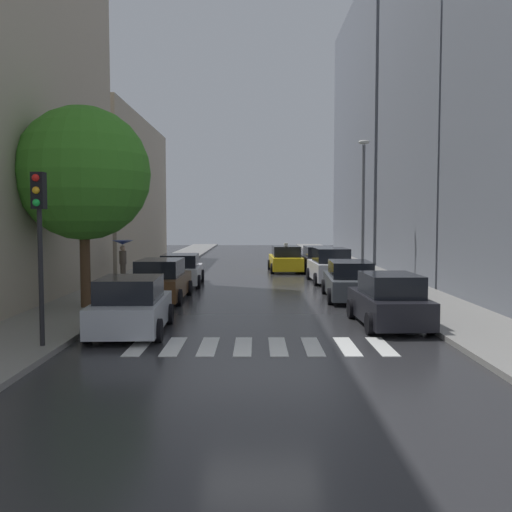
{
  "coord_description": "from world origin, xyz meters",
  "views": [
    {
      "loc": [
        -0.11,
        -11.73,
        3.3
      ],
      "look_at": [
        -0.21,
        18.46,
        1.33
      ],
      "focal_mm": 39.68,
      "sensor_mm": 36.0,
      "label": 1
    }
  ],
  "objects_px": {
    "parked_car_left_third": "(182,270)",
    "parked_car_right_nearest": "(391,302)",
    "traffic_light_left_corner": "(41,220)",
    "lamp_post_right": "(365,200)",
    "street_tree_left": "(85,174)",
    "parked_car_left_second": "(163,281)",
    "parked_car_right_second": "(351,281)",
    "pedestrian_foreground": "(125,251)",
    "parked_car_right_third": "(332,267)",
    "taxi_midroad": "(287,259)",
    "parked_car_right_fourth": "(320,259)",
    "parked_car_left_nearest": "(133,307)"
  },
  "relations": [
    {
      "from": "taxi_midroad",
      "to": "traffic_light_left_corner",
      "type": "height_order",
      "value": "traffic_light_left_corner"
    },
    {
      "from": "parked_car_right_third",
      "to": "pedestrian_foreground",
      "type": "relative_size",
      "value": 2.12
    },
    {
      "from": "parked_car_right_fourth",
      "to": "pedestrian_foreground",
      "type": "xyz_separation_m",
      "value": [
        -10.75,
        -6.97,
        0.92
      ]
    },
    {
      "from": "street_tree_left",
      "to": "lamp_post_right",
      "type": "relative_size",
      "value": 0.98
    },
    {
      "from": "parked_car_right_third",
      "to": "traffic_light_left_corner",
      "type": "bearing_deg",
      "value": 146.87
    },
    {
      "from": "parked_car_right_second",
      "to": "street_tree_left",
      "type": "distance_m",
      "value": 11.23
    },
    {
      "from": "parked_car_left_second",
      "to": "parked_car_right_third",
      "type": "distance_m",
      "value": 10.09
    },
    {
      "from": "parked_car_left_second",
      "to": "traffic_light_left_corner",
      "type": "height_order",
      "value": "traffic_light_left_corner"
    },
    {
      "from": "parked_car_right_third",
      "to": "street_tree_left",
      "type": "distance_m",
      "value": 14.16
    },
    {
      "from": "parked_car_right_nearest",
      "to": "street_tree_left",
      "type": "height_order",
      "value": "street_tree_left"
    },
    {
      "from": "parked_car_left_second",
      "to": "taxi_midroad",
      "type": "relative_size",
      "value": 1.01
    },
    {
      "from": "parked_car_right_nearest",
      "to": "parked_car_right_third",
      "type": "xyz_separation_m",
      "value": [
        -0.24,
        12.04,
        0.07
      ]
    },
    {
      "from": "lamp_post_right",
      "to": "traffic_light_left_corner",
      "type": "bearing_deg",
      "value": -124.48
    },
    {
      "from": "traffic_light_left_corner",
      "to": "lamp_post_right",
      "type": "bearing_deg",
      "value": 55.52
    },
    {
      "from": "parked_car_left_second",
      "to": "parked_car_right_third",
      "type": "height_order",
      "value": "parked_car_right_third"
    },
    {
      "from": "taxi_midroad",
      "to": "parked_car_right_nearest",
      "type": "bearing_deg",
      "value": -174.88
    },
    {
      "from": "parked_car_right_nearest",
      "to": "parked_car_left_nearest",
      "type": "bearing_deg",
      "value": 96.12
    },
    {
      "from": "parked_car_right_nearest",
      "to": "street_tree_left",
      "type": "relative_size",
      "value": 0.58
    },
    {
      "from": "parked_car_right_fourth",
      "to": "taxi_midroad",
      "type": "height_order",
      "value": "taxi_midroad"
    },
    {
      "from": "parked_car_left_second",
      "to": "parked_car_right_fourth",
      "type": "xyz_separation_m",
      "value": [
        7.8,
        12.91,
        -0.04
      ]
    },
    {
      "from": "parked_car_right_nearest",
      "to": "parked_car_right_third",
      "type": "distance_m",
      "value": 12.04
    },
    {
      "from": "parked_car_left_nearest",
      "to": "traffic_light_left_corner",
      "type": "relative_size",
      "value": 0.95
    },
    {
      "from": "parked_car_left_second",
      "to": "parked_car_right_nearest",
      "type": "height_order",
      "value": "parked_car_left_second"
    },
    {
      "from": "pedestrian_foreground",
      "to": "lamp_post_right",
      "type": "bearing_deg",
      "value": -44.26
    },
    {
      "from": "traffic_light_left_corner",
      "to": "lamp_post_right",
      "type": "distance_m",
      "value": 19.46
    },
    {
      "from": "parked_car_right_third",
      "to": "street_tree_left",
      "type": "xyz_separation_m",
      "value": [
        -9.99,
        -9.17,
        4.07
      ]
    },
    {
      "from": "taxi_midroad",
      "to": "lamp_post_right",
      "type": "height_order",
      "value": "lamp_post_right"
    },
    {
      "from": "parked_car_right_third",
      "to": "pedestrian_foreground",
      "type": "height_order",
      "value": "pedestrian_foreground"
    },
    {
      "from": "parked_car_left_third",
      "to": "parked_car_left_nearest",
      "type": "bearing_deg",
      "value": 179.01
    },
    {
      "from": "parked_car_right_second",
      "to": "parked_car_right_third",
      "type": "relative_size",
      "value": 1.1
    },
    {
      "from": "parked_car_right_second",
      "to": "pedestrian_foreground",
      "type": "xyz_separation_m",
      "value": [
        -10.66,
        5.58,
        0.92
      ]
    },
    {
      "from": "parked_car_left_second",
      "to": "parked_car_right_nearest",
      "type": "distance_m",
      "value": 9.71
    },
    {
      "from": "parked_car_right_nearest",
      "to": "parked_car_right_second",
      "type": "bearing_deg",
      "value": 0.53
    },
    {
      "from": "parked_car_right_fourth",
      "to": "lamp_post_right",
      "type": "bearing_deg",
      "value": -165.71
    },
    {
      "from": "parked_car_right_nearest",
      "to": "parked_car_right_fourth",
      "type": "xyz_separation_m",
      "value": [
        -0.16,
        18.46,
        -0.02
      ]
    },
    {
      "from": "parked_car_right_fourth",
      "to": "parked_car_left_second",
      "type": "bearing_deg",
      "value": 146.68
    },
    {
      "from": "parked_car_left_third",
      "to": "taxi_midroad",
      "type": "relative_size",
      "value": 0.95
    },
    {
      "from": "pedestrian_foreground",
      "to": "lamp_post_right",
      "type": "distance_m",
      "value": 12.8
    },
    {
      "from": "street_tree_left",
      "to": "parked_car_right_second",
      "type": "bearing_deg",
      "value": 16.97
    },
    {
      "from": "parked_car_left_third",
      "to": "parked_car_right_fourth",
      "type": "distance_m",
      "value": 10.79
    },
    {
      "from": "parked_car_left_second",
      "to": "lamp_post_right",
      "type": "height_order",
      "value": "lamp_post_right"
    },
    {
      "from": "parked_car_right_third",
      "to": "parked_car_right_nearest",
      "type": "bearing_deg",
      "value": 178.84
    },
    {
      "from": "parked_car_left_third",
      "to": "parked_car_right_third",
      "type": "height_order",
      "value": "parked_car_right_third"
    },
    {
      "from": "pedestrian_foreground",
      "to": "lamp_post_right",
      "type": "relative_size",
      "value": 0.28
    },
    {
      "from": "taxi_midroad",
      "to": "street_tree_left",
      "type": "distance_m",
      "value": 17.79
    },
    {
      "from": "parked_car_left_second",
      "to": "parked_car_right_third",
      "type": "bearing_deg",
      "value": -49.35
    },
    {
      "from": "parked_car_left_third",
      "to": "parked_car_right_nearest",
      "type": "bearing_deg",
      "value": -145.98
    },
    {
      "from": "street_tree_left",
      "to": "lamp_post_right",
      "type": "height_order",
      "value": "lamp_post_right"
    },
    {
      "from": "parked_car_right_third",
      "to": "parked_car_left_nearest",
      "type": "bearing_deg",
      "value": 148.01
    },
    {
      "from": "lamp_post_right",
      "to": "parked_car_left_second",
      "type": "bearing_deg",
      "value": -143.35
    }
  ]
}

